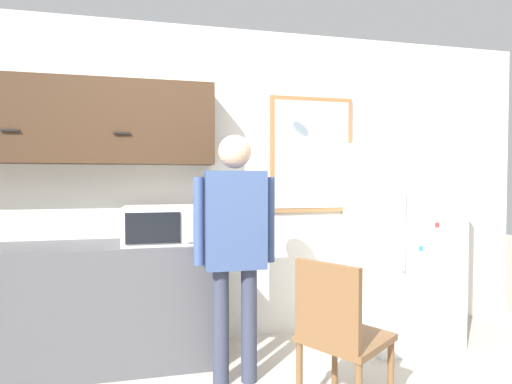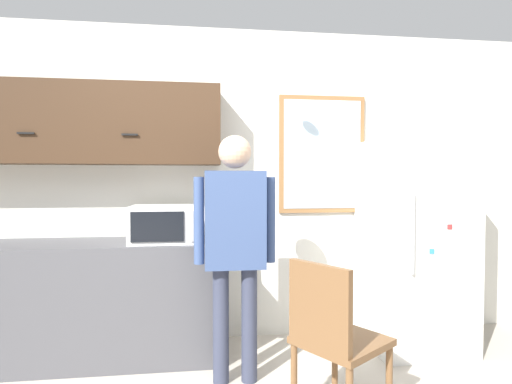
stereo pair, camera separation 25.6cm
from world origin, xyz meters
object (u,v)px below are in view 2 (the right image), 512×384
(person, at_px, (235,233))
(chair, at_px, (332,333))
(microwave, at_px, (167,224))
(refrigerator, at_px, (413,243))

(person, bearing_deg, chair, -44.75)
(microwave, height_order, refrigerator, refrigerator)
(microwave, distance_m, person, 0.66)
(refrigerator, distance_m, chair, 1.43)
(refrigerator, xyz_separation_m, chair, (-1.01, -0.95, -0.34))
(microwave, bearing_deg, chair, -43.46)
(person, height_order, chair, person)
(refrigerator, bearing_deg, person, -164.55)
(chair, bearing_deg, person, 10.57)
(person, distance_m, chair, 0.90)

